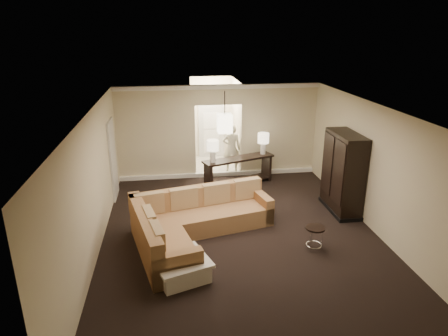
{
  "coord_description": "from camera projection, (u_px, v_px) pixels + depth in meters",
  "views": [
    {
      "loc": [
        -1.46,
        -7.53,
        4.35
      ],
      "look_at": [
        -0.23,
        1.2,
        1.23
      ],
      "focal_mm": 32.0,
      "sensor_mm": 36.0,
      "label": 1
    }
  ],
  "objects": [
    {
      "name": "pendant_light",
      "position": [
        225.0,
        123.0,
        10.54
      ],
      "size": [
        0.38,
        0.38,
        1.09
      ],
      "color": "black",
      "rests_on": "ceiling"
    },
    {
      "name": "armoire",
      "position": [
        343.0,
        175.0,
        9.74
      ],
      "size": [
        0.59,
        1.38,
        1.99
      ],
      "color": "black",
      "rests_on": "ground"
    },
    {
      "name": "table_lamp_right",
      "position": [
        263.0,
        140.0,
        11.63
      ],
      "size": [
        0.33,
        0.33,
        0.63
      ],
      "color": "white",
      "rests_on": "console_table"
    },
    {
      "name": "person",
      "position": [
        232.0,
        146.0,
        12.46
      ],
      "size": [
        0.68,
        0.53,
        1.7
      ],
      "primitive_type": "imported",
      "rotation": [
        0.0,
        0.0,
        2.93
      ],
      "color": "beige",
      "rests_on": "ground"
    },
    {
      "name": "wall_back",
      "position": [
        219.0,
        132.0,
        11.94
      ],
      "size": [
        6.0,
        0.04,
        2.8
      ],
      "primitive_type": "cube",
      "color": "beige",
      "rests_on": "ground"
    },
    {
      "name": "drink_table",
      "position": [
        315.0,
        233.0,
        8.18
      ],
      "size": [
        0.4,
        0.4,
        0.5
      ],
      "rotation": [
        0.0,
        0.0,
        -0.27
      ],
      "color": "black",
      "rests_on": "ground"
    },
    {
      "name": "wall_right",
      "position": [
        380.0,
        172.0,
        8.6
      ],
      "size": [
        0.04,
        8.0,
        2.8
      ],
      "primitive_type": "cube",
      "color": "beige",
      "rests_on": "ground"
    },
    {
      "name": "table_lamp_left",
      "position": [
        213.0,
        148.0,
        10.92
      ],
      "size": [
        0.33,
        0.33,
        0.63
      ],
      "color": "white",
      "rests_on": "console_table"
    },
    {
      "name": "crown_molding",
      "position": [
        219.0,
        87.0,
        11.45
      ],
      "size": [
        6.0,
        0.1,
        0.12
      ],
      "primitive_type": "cube",
      "color": "white",
      "rests_on": "wall_back"
    },
    {
      "name": "sectional_sofa",
      "position": [
        192.0,
        223.0,
        8.58
      ],
      "size": [
        3.28,
        3.05,
        0.94
      ],
      "rotation": [
        0.0,
        0.0,
        0.23
      ],
      "color": "brown",
      "rests_on": "ground"
    },
    {
      "name": "wall_front",
      "position": [
        309.0,
        306.0,
        4.47
      ],
      "size": [
        6.0,
        0.04,
        2.8
      ],
      "primitive_type": "cube",
      "color": "beige",
      "rests_on": "ground"
    },
    {
      "name": "wall_left",
      "position": [
        93.0,
        187.0,
        7.81
      ],
      "size": [
        0.04,
        8.0,
        2.8
      ],
      "primitive_type": "cube",
      "color": "beige",
      "rests_on": "ground"
    },
    {
      "name": "ground",
      "position": [
        242.0,
        239.0,
        8.67
      ],
      "size": [
        8.0,
        8.0,
        0.0
      ],
      "primitive_type": "plane",
      "color": "black",
      "rests_on": "ground"
    },
    {
      "name": "console_table",
      "position": [
        238.0,
        169.0,
        11.52
      ],
      "size": [
        2.17,
        1.16,
        0.82
      ],
      "rotation": [
        0.0,
        0.0,
        0.34
      ],
      "color": "black",
      "rests_on": "ground"
    },
    {
      "name": "foyer",
      "position": [
        213.0,
        125.0,
        13.22
      ],
      "size": [
        1.44,
        2.02,
        2.8
      ],
      "color": "beige",
      "rests_on": "ground"
    },
    {
      "name": "ceiling",
      "position": [
        244.0,
        112.0,
        7.74
      ],
      "size": [
        6.0,
        8.0,
        0.02
      ],
      "primitive_type": "cube",
      "color": "silver",
      "rests_on": "wall_back"
    },
    {
      "name": "baseboard",
      "position": [
        219.0,
        174.0,
        12.34
      ],
      "size": [
        6.0,
        0.1,
        0.12
      ],
      "primitive_type": "cube",
      "color": "white",
      "rests_on": "ground"
    },
    {
      "name": "coffee_table",
      "position": [
        181.0,
        267.0,
        7.31
      ],
      "size": [
        1.22,
        1.22,
        0.4
      ],
      "rotation": [
        0.0,
        0.0,
        0.33
      ],
      "color": "silver",
      "rests_on": "ground"
    },
    {
      "name": "side_door",
      "position": [
        113.0,
        159.0,
        10.54
      ],
      "size": [
        0.05,
        0.9,
        2.1
      ],
      "primitive_type": "cube",
      "color": "silver",
      "rests_on": "ground"
    }
  ]
}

